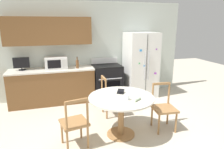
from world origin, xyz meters
TOP-DOWN VIEW (x-y plane):
  - ground_plane at (0.00, 0.00)m, footprint 14.00×14.00m
  - back_wall at (-0.30, 2.59)m, footprint 5.20×0.44m
  - kitchen_counter at (-1.15, 2.29)m, footprint 2.12×0.64m
  - refrigerator at (1.25, 2.20)m, footprint 0.83×0.79m
  - oven_range at (0.29, 2.26)m, footprint 0.76×0.68m
  - microwave at (-1.03, 2.34)m, footprint 0.55×0.38m
  - countertop_tv at (-1.85, 2.36)m, footprint 0.37×0.16m
  - counter_bottle at (-0.51, 2.21)m, footprint 0.08×0.08m
  - dining_table at (0.04, 0.31)m, footprint 1.17×1.17m
  - dining_chair_far at (0.09, 1.17)m, footprint 0.43×0.43m
  - dining_chair_left at (-0.82, 0.17)m, footprint 0.50×0.50m
  - dining_chair_right at (0.91, 0.29)m, footprint 0.46×0.46m
  - candle_glass at (0.08, 0.12)m, footprint 0.09×0.09m
  - folded_napkin at (0.23, 0.04)m, footprint 0.17×0.14m
  - wallet at (0.08, 0.48)m, footprint 0.17×0.17m

SIDE VIEW (x-z plane):
  - ground_plane at x=0.00m, z-range 0.00..0.00m
  - dining_chair_far at x=0.09m, z-range -0.02..0.89m
  - dining_chair_left at x=-0.82m, z-range -0.02..0.89m
  - dining_chair_right at x=0.91m, z-range -0.02..0.89m
  - kitchen_counter at x=-1.15m, z-range 0.00..0.90m
  - oven_range at x=0.29m, z-range -0.07..1.01m
  - dining_table at x=0.04m, z-range 0.23..0.99m
  - folded_napkin at x=0.23m, z-range 0.76..0.81m
  - wallet at x=0.08m, z-range 0.75..0.82m
  - candle_glass at x=0.08m, z-range 0.75..0.84m
  - refrigerator at x=1.25m, z-range 0.00..1.79m
  - counter_bottle at x=-0.51m, z-range 0.86..1.16m
  - microwave at x=-1.03m, z-range 0.90..1.20m
  - countertop_tv at x=-1.85m, z-range 0.91..1.23m
  - back_wall at x=-0.30m, z-range 0.14..2.74m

